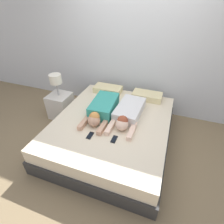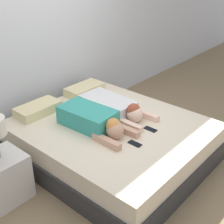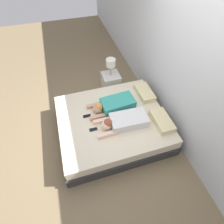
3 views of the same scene
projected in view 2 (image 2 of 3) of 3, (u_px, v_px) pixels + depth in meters
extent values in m
plane|color=#7F6B4C|center=(112.00, 156.00, 3.77)|extent=(12.00, 12.00, 0.00)
cube|color=silver|center=(40.00, 33.00, 3.87)|extent=(12.00, 0.06, 2.60)
cube|color=#2D2D2D|center=(112.00, 148.00, 3.72)|extent=(1.81, 2.09, 0.24)
cube|color=beige|center=(112.00, 132.00, 3.61)|extent=(1.75, 2.03, 0.22)
cube|color=beige|center=(38.00, 109.00, 3.76)|extent=(0.54, 0.28, 0.11)
cube|color=beige|center=(85.00, 89.00, 4.29)|extent=(0.54, 0.28, 0.11)
cube|color=teal|center=(88.00, 117.00, 3.48)|extent=(0.40, 0.66, 0.21)
sphere|color=tan|center=(115.00, 130.00, 3.25)|extent=(0.19, 0.19, 0.19)
sphere|color=#D18C47|center=(113.00, 126.00, 3.24)|extent=(0.16, 0.16, 0.16)
cube|color=tan|center=(107.00, 142.00, 3.16)|extent=(0.07, 0.35, 0.07)
cube|color=tan|center=(126.00, 130.00, 3.37)|extent=(0.07, 0.35, 0.07)
cube|color=silver|center=(108.00, 105.00, 3.82)|extent=(0.41, 0.69, 0.16)
sphere|color=beige|center=(135.00, 114.00, 3.56)|extent=(0.19, 0.19, 0.19)
sphere|color=#99472D|center=(134.00, 110.00, 3.56)|extent=(0.16, 0.16, 0.16)
cube|color=beige|center=(128.00, 125.00, 3.47)|extent=(0.07, 0.37, 0.07)
cube|color=beige|center=(145.00, 115.00, 3.68)|extent=(0.07, 0.37, 0.07)
cube|color=black|center=(135.00, 144.00, 3.18)|extent=(0.07, 0.14, 0.01)
cube|color=black|center=(135.00, 143.00, 3.18)|extent=(0.06, 0.12, 0.00)
cube|color=black|center=(150.00, 129.00, 3.44)|extent=(0.07, 0.14, 0.01)
cube|color=black|center=(150.00, 129.00, 3.44)|extent=(0.06, 0.12, 0.00)
cube|color=beige|center=(4.00, 177.00, 3.05)|extent=(0.41, 0.41, 0.48)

